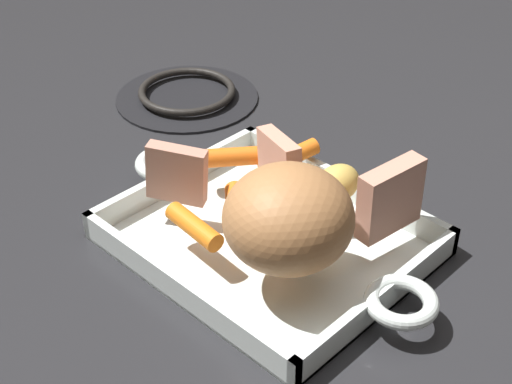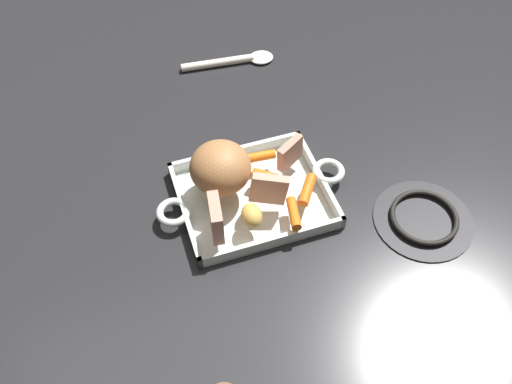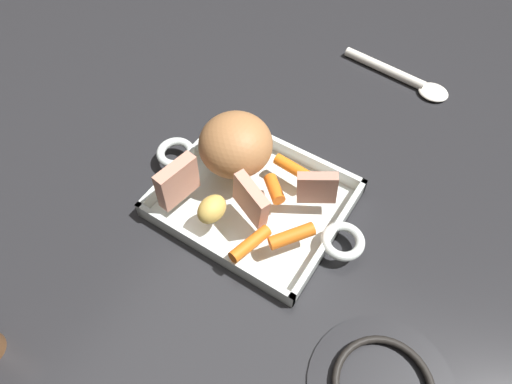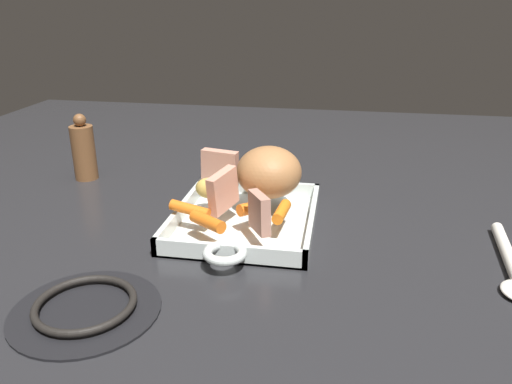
{
  "view_description": "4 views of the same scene",
  "coord_description": "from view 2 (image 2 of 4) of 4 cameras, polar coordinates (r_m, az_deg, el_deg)",
  "views": [
    {
      "loc": [
        -0.4,
        0.43,
        0.48
      ],
      "look_at": [
        0.01,
        0.01,
        0.07
      ],
      "focal_mm": 52.4,
      "sensor_mm": 36.0,
      "label": 1
    },
    {
      "loc": [
        -0.21,
        -0.63,
        0.87
      ],
      "look_at": [
        -0.0,
        -0.03,
        0.06
      ],
      "focal_mm": 38.08,
      "sensor_mm": 36.0,
      "label": 2
    },
    {
      "loc": [
        0.23,
        -0.35,
        0.62
      ],
      "look_at": [
        0.01,
        -0.01,
        0.06
      ],
      "focal_mm": 31.31,
      "sensor_mm": 36.0,
      "label": 3
    },
    {
      "loc": [
        0.8,
        0.16,
        0.38
      ],
      "look_at": [
        -0.0,
        0.02,
        0.06
      ],
      "focal_mm": 34.93,
      "sensor_mm": 36.0,
      "label": 4
    }
  ],
  "objects": [
    {
      "name": "ground_plane",
      "position": [
        1.09,
        -0.28,
        -0.8
      ],
      "size": [
        1.97,
        1.97,
        0.0
      ],
      "primitive_type": "plane",
      "color": "#232326"
    },
    {
      "name": "roasting_dish",
      "position": [
        1.08,
        -0.28,
        -0.46
      ],
      "size": [
        0.39,
        0.25,
        0.03
      ],
      "color": "silver",
      "rests_on": "ground_plane"
    },
    {
      "name": "pork_roast",
      "position": [
        1.04,
        -3.76,
        2.57
      ],
      "size": [
        0.12,
        0.12,
        0.09
      ],
      "primitive_type": "ellipsoid",
      "rotation": [
        0.0,
        0.0,
        3.12
      ],
      "color": "#A87042",
      "rests_on": "roasting_dish"
    },
    {
      "name": "roast_slice_outer",
      "position": [
        1.02,
        1.35,
        0.32
      ],
      "size": [
        0.08,
        0.04,
        0.08
      ],
      "primitive_type": "cube",
      "rotation": [
        -0.12,
        0.0,
        4.34
      ],
      "color": "tan",
      "rests_on": "roasting_dish"
    },
    {
      "name": "roast_slice_thin",
      "position": [
        0.98,
        -4.23,
        -2.73
      ],
      "size": [
        0.03,
        0.08,
        0.07
      ],
      "primitive_type": "cube",
      "rotation": [
        -0.03,
        0.0,
        6.13
      ],
      "color": "tan",
      "rests_on": "roasting_dish"
    },
    {
      "name": "roast_slice_thick",
      "position": [
        1.08,
        3.59,
        4.1
      ],
      "size": [
        0.06,
        0.05,
        0.06
      ],
      "primitive_type": "cube",
      "rotation": [
        -0.06,
        0.0,
        2.09
      ],
      "color": "tan",
      "rests_on": "roasting_dish"
    },
    {
      "name": "baby_carrot_long",
      "position": [
        1.02,
        3.98,
        -2.24
      ],
      "size": [
        0.03,
        0.08,
        0.03
      ],
      "primitive_type": "cylinder",
      "rotation": [
        1.67,
        0.0,
        2.93
      ],
      "color": "orange",
      "rests_on": "roasting_dish"
    },
    {
      "name": "baby_carrot_northeast",
      "position": [
        1.05,
        5.41,
        0.23
      ],
      "size": [
        0.06,
        0.07,
        0.02
      ],
      "primitive_type": "cylinder",
      "rotation": [
        1.6,
        0.0,
        5.65
      ],
      "color": "orange",
      "rests_on": "roasting_dish"
    },
    {
      "name": "baby_carrot_southwest",
      "position": [
        1.1,
        0.26,
        3.73
      ],
      "size": [
        0.07,
        0.03,
        0.02
      ],
      "primitive_type": "cylinder",
      "rotation": [
        1.58,
        0.0,
        4.62
      ],
      "color": "orange",
      "rests_on": "roasting_dish"
    },
    {
      "name": "baby_carrot_northwest",
      "position": [
        1.07,
        0.95,
        1.71
      ],
      "size": [
        0.05,
        0.05,
        0.02
      ],
      "primitive_type": "cylinder",
      "rotation": [
        1.64,
        0.0,
        3.99
      ],
      "color": "orange",
      "rests_on": "roasting_dish"
    },
    {
      "name": "potato_halved",
      "position": [
        1.0,
        -0.44,
        -2.48
      ],
      "size": [
        0.04,
        0.05,
        0.04
      ],
      "primitive_type": "ellipsoid",
      "rotation": [
        0.0,
        0.0,
        1.52
      ],
      "color": "gold",
      "rests_on": "roasting_dish"
    },
    {
      "name": "stove_burner_rear",
      "position": [
        1.1,
        17.2,
        -2.66
      ],
      "size": [
        0.19,
        0.19,
        0.02
      ],
      "color": "black",
      "rests_on": "ground_plane"
    },
    {
      "name": "serving_spoon",
      "position": [
        1.39,
        -2.31,
        13.62
      ],
      "size": [
        0.23,
        0.06,
        0.02
      ],
      "rotation": [
        0.0,
        0.0,
        6.19
      ],
      "color": "white",
      "rests_on": "ground_plane"
    }
  ]
}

